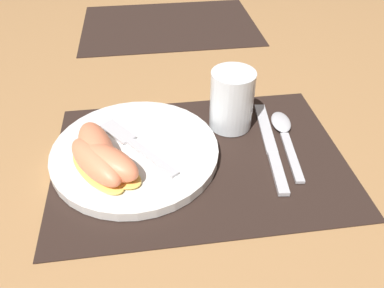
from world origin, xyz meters
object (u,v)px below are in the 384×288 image
object	(u,v)px
juice_glass	(231,103)
knife	(271,146)
fork	(133,143)
citrus_wedge_0	(97,150)
spoon	(284,130)
citrus_wedge_2	(107,163)
plate	(135,152)
citrus_wedge_1	(96,163)

from	to	relation	value
juice_glass	knife	world-z (taller)	juice_glass
fork	citrus_wedge_0	xyz separation A→B (m)	(-0.05, -0.03, 0.02)
spoon	juice_glass	bearing A→B (deg)	157.48
knife	spoon	world-z (taller)	spoon
knife	citrus_wedge_2	bearing A→B (deg)	-171.66
spoon	citrus_wedge_0	xyz separation A→B (m)	(-0.31, -0.04, 0.03)
plate	citrus_wedge_1	bearing A→B (deg)	-140.11
citrus_wedge_1	knife	bearing A→B (deg)	7.32
plate	citrus_wedge_1	size ratio (longest dim) A/B	2.03
knife	citrus_wedge_0	bearing A→B (deg)	-178.43
plate	citrus_wedge_0	size ratio (longest dim) A/B	1.88
citrus_wedge_1	spoon	bearing A→B (deg)	12.98
plate	fork	distance (m)	0.01
citrus_wedge_0	citrus_wedge_2	xyz separation A→B (m)	(0.02, -0.03, 0.00)
fork	citrus_wedge_1	bearing A→B (deg)	-132.96
citrus_wedge_0	citrus_wedge_1	xyz separation A→B (m)	(0.00, -0.03, -0.00)
knife	fork	distance (m)	0.23
citrus_wedge_2	citrus_wedge_1	bearing A→B (deg)	170.19
juice_glass	spoon	distance (m)	0.10
citrus_wedge_1	citrus_wedge_0	bearing A→B (deg)	91.39
juice_glass	citrus_wedge_2	world-z (taller)	juice_glass
plate	citrus_wedge_2	distance (m)	0.07
knife	citrus_wedge_1	size ratio (longest dim) A/B	1.73
knife	citrus_wedge_2	xyz separation A→B (m)	(-0.26, -0.04, 0.03)
plate	juice_glass	xyz separation A→B (m)	(0.17, 0.06, 0.04)
citrus_wedge_0	juice_glass	bearing A→B (deg)	19.60
fork	citrus_wedge_2	bearing A→B (deg)	-121.75
juice_glass	plate	bearing A→B (deg)	-159.89
spoon	knife	bearing A→B (deg)	-133.22
spoon	fork	distance (m)	0.26
plate	juice_glass	size ratio (longest dim) A/B	2.56
citrus_wedge_1	citrus_wedge_2	xyz separation A→B (m)	(0.02, -0.00, 0.00)
plate	knife	size ratio (longest dim) A/B	1.17
citrus_wedge_2	fork	bearing A→B (deg)	58.25
citrus_wedge_0	citrus_wedge_2	size ratio (longest dim) A/B	1.16
plate	spoon	distance (m)	0.26
juice_glass	spoon	xyz separation A→B (m)	(0.09, -0.04, -0.04)
spoon	citrus_wedge_2	world-z (taller)	citrus_wedge_2
fork	juice_glass	bearing A→B (deg)	16.77
fork	citrus_wedge_2	size ratio (longest dim) A/B	1.25
plate	juice_glass	bearing A→B (deg)	20.11
spoon	citrus_wedge_2	size ratio (longest dim) A/B	1.45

